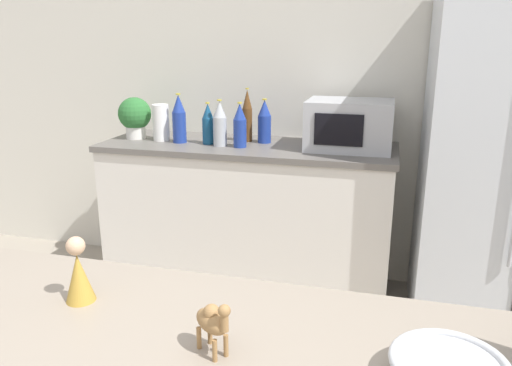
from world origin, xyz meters
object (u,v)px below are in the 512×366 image
(microwave, at_px, (349,125))
(back_bottle_2, at_px, (247,116))
(back_bottle_4, at_px, (179,119))
(potted_plant, at_px, (135,116))
(back_bottle_3, at_px, (220,124))
(paper_towel_roll, at_px, (161,123))
(camel_figurine, at_px, (213,321))
(back_bottle_1, at_px, (264,122))
(wise_man_figurine_crimson, at_px, (79,274))
(back_bottle_0, at_px, (208,124))
(back_bottle_5, at_px, (240,126))

(microwave, distance_m, back_bottle_2, 0.63)
(back_bottle_4, bearing_deg, microwave, 4.45)
(potted_plant, xyz_separation_m, back_bottle_3, (0.60, -0.08, -0.01))
(paper_towel_roll, height_order, camel_figurine, paper_towel_roll)
(back_bottle_1, relative_size, back_bottle_3, 0.98)
(back_bottle_3, height_order, wise_man_figurine_crimson, back_bottle_3)
(paper_towel_roll, bearing_deg, back_bottle_1, 8.68)
(microwave, bearing_deg, potted_plant, -178.86)
(paper_towel_roll, bearing_deg, wise_man_figurine_crimson, -70.48)
(back_bottle_2, distance_m, back_bottle_3, 0.21)
(paper_towel_roll, height_order, back_bottle_0, back_bottle_0)
(paper_towel_roll, bearing_deg, potted_plant, 173.47)
(back_bottle_0, xyz_separation_m, back_bottle_4, (-0.18, -0.01, 0.02))
(back_bottle_5, relative_size, wise_man_figurine_crimson, 1.56)
(back_bottle_3, height_order, back_bottle_5, back_bottle_3)
(potted_plant, bearing_deg, wise_man_figurine_crimson, -65.74)
(back_bottle_0, height_order, camel_figurine, back_bottle_0)
(back_bottle_0, distance_m, back_bottle_3, 0.10)
(paper_towel_roll, height_order, wise_man_figurine_crimson, paper_towel_roll)
(back_bottle_2, xyz_separation_m, back_bottle_5, (0.01, -0.18, -0.03))
(back_bottle_1, bearing_deg, back_bottle_4, -165.67)
(back_bottle_5, bearing_deg, microwave, 10.58)
(back_bottle_0, bearing_deg, camel_figurine, -69.51)
(potted_plant, bearing_deg, back_bottle_1, 5.24)
(back_bottle_2, xyz_separation_m, camel_figurine, (0.52, -2.09, -0.09))
(microwave, bearing_deg, paper_towel_roll, -177.61)
(potted_plant, height_order, back_bottle_1, back_bottle_1)
(potted_plant, height_order, microwave, microwave)
(back_bottle_3, xyz_separation_m, back_bottle_5, (0.12, -0.01, -0.01))
(back_bottle_0, bearing_deg, wise_man_figurine_crimson, -79.52)
(potted_plant, distance_m, back_bottle_3, 0.60)
(microwave, xyz_separation_m, back_bottle_2, (-0.63, 0.06, 0.02))
(back_bottle_1, bearing_deg, wise_man_figurine_crimson, -89.39)
(potted_plant, height_order, camel_figurine, potted_plant)
(back_bottle_1, xyz_separation_m, back_bottle_3, (-0.23, -0.16, 0.00))
(back_bottle_1, height_order, back_bottle_4, back_bottle_4)
(back_bottle_5, xyz_separation_m, camel_figurine, (0.52, -1.91, -0.06))
(microwave, relative_size, back_bottle_0, 1.92)
(back_bottle_3, bearing_deg, camel_figurine, -71.46)
(microwave, height_order, back_bottle_0, microwave)
(wise_man_figurine_crimson, bearing_deg, microwave, 75.55)
(potted_plant, distance_m, back_bottle_5, 0.73)
(microwave, xyz_separation_m, back_bottle_0, (-0.83, -0.07, -0.02))
(potted_plant, relative_size, wise_man_figurine_crimson, 1.54)
(microwave, height_order, back_bottle_1, microwave)
(back_bottle_4, relative_size, back_bottle_5, 1.13)
(back_bottle_1, relative_size, back_bottle_4, 0.90)
(paper_towel_roll, height_order, back_bottle_1, back_bottle_1)
(potted_plant, relative_size, back_bottle_2, 0.80)
(back_bottle_1, xyz_separation_m, back_bottle_5, (-0.11, -0.17, -0.00))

